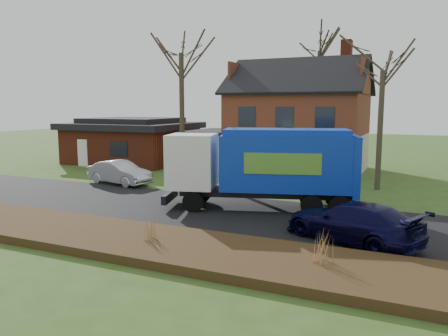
% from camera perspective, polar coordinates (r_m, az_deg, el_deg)
% --- Properties ---
extents(ground, '(120.00, 120.00, 0.00)m').
position_cam_1_polar(ground, '(20.48, -6.03, -5.24)').
color(ground, '#334D19').
rests_on(ground, ground).
extents(road, '(80.00, 7.00, 0.02)m').
position_cam_1_polar(road, '(20.48, -6.03, -5.22)').
color(road, black).
rests_on(road, ground).
extents(mulch_verge, '(80.00, 3.50, 0.30)m').
position_cam_1_polar(mulch_verge, '(16.25, -15.62, -8.53)').
color(mulch_verge, '#321F10').
rests_on(mulch_verge, ground).
extents(main_house, '(12.95, 8.95, 9.26)m').
position_cam_1_polar(main_house, '(32.25, 8.89, 6.83)').
color(main_house, '#C0B49A').
rests_on(main_house, ground).
extents(ranch_house, '(9.80, 8.20, 3.70)m').
position_cam_1_polar(ranch_house, '(37.52, -11.89, 3.54)').
color(ranch_house, maroon).
rests_on(ranch_house, ground).
extents(garbage_truck, '(8.92, 4.65, 3.70)m').
position_cam_1_polar(garbage_truck, '(19.86, 5.41, 0.60)').
color(garbage_truck, black).
rests_on(garbage_truck, ground).
extents(silver_sedan, '(4.47, 2.20, 1.41)m').
position_cam_1_polar(silver_sedan, '(27.16, -13.46, -0.58)').
color(silver_sedan, '#B3B6BC').
rests_on(silver_sedan, ground).
extents(navy_wagon, '(5.30, 3.83, 1.42)m').
position_cam_1_polar(navy_wagon, '(15.96, 16.40, -6.78)').
color(navy_wagon, black).
rests_on(navy_wagon, ground).
extents(tree_front_west, '(3.88, 3.88, 11.54)m').
position_cam_1_polar(tree_front_west, '(31.17, -5.65, 16.95)').
color(tree_front_west, '#3F3526').
rests_on(tree_front_west, ground).
extents(tree_front_east, '(3.42, 3.42, 9.50)m').
position_cam_1_polar(tree_front_east, '(26.08, 20.18, 14.26)').
color(tree_front_east, '#433928').
rests_on(tree_front_east, ground).
extents(tree_back, '(4.00, 4.00, 12.68)m').
position_cam_1_polar(tree_back, '(39.44, 12.45, 16.50)').
color(tree_back, '#3B3223').
rests_on(tree_back, ground).
extents(grass_clump_mid, '(0.35, 0.29, 0.98)m').
position_cam_1_polar(grass_clump_mid, '(14.88, -9.50, -7.33)').
color(grass_clump_mid, '#A27947').
rests_on(grass_clump_mid, mulch_verge).
extents(grass_clump_east, '(0.37, 0.31, 0.93)m').
position_cam_1_polar(grass_clump_east, '(12.85, 12.83, -10.05)').
color(grass_clump_east, '#B1804E').
rests_on(grass_clump_east, mulch_verge).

